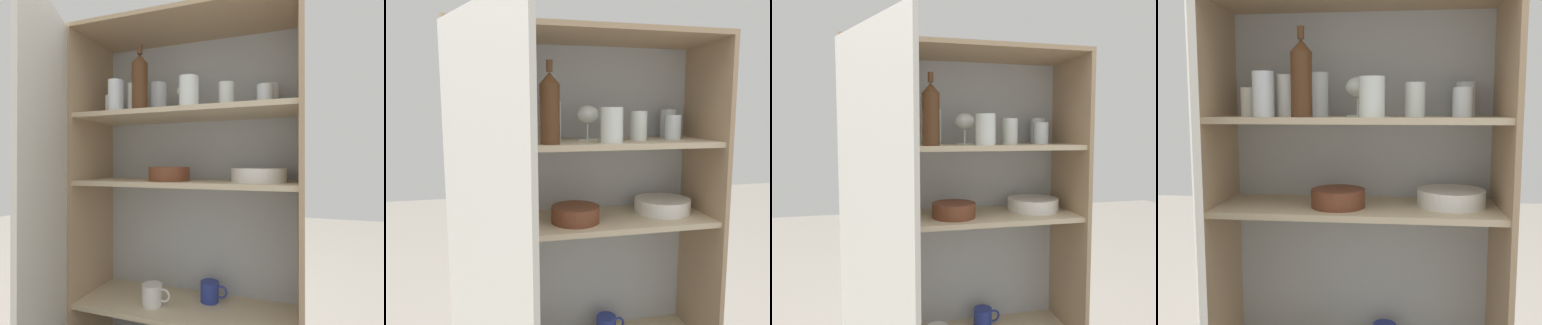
{
  "view_description": "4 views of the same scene",
  "coord_description": "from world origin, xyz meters",
  "views": [
    {
      "loc": [
        0.44,
        -1.03,
        0.85
      ],
      "look_at": [
        0.01,
        0.21,
        0.86
      ],
      "focal_mm": 28.0,
      "sensor_mm": 36.0,
      "label": 1
    },
    {
      "loc": [
        -0.34,
        -1.15,
        1.18
      ],
      "look_at": [
        -0.05,
        0.13,
        0.99
      ],
      "focal_mm": 35.0,
      "sensor_mm": 36.0,
      "label": 2
    },
    {
      "loc": [
        -0.35,
        -1.32,
        1.11
      ],
      "look_at": [
        -0.0,
        0.17,
        0.99
      ],
      "focal_mm": 35.0,
      "sensor_mm": 36.0,
      "label": 3
    },
    {
      "loc": [
        0.14,
        -1.28,
        1.1
      ],
      "look_at": [
        -0.02,
        0.14,
        0.92
      ],
      "focal_mm": 42.0,
      "sensor_mm": 36.0,
      "label": 4
    }
  ],
  "objects": [
    {
      "name": "shelf_board_upper",
      "position": [
        0.0,
        0.15,
        1.06
      ],
      "size": [
        0.9,
        0.31,
        0.02
      ],
      "primitive_type": "cube",
      "color": "beige"
    },
    {
      "name": "wine_bottle",
      "position": [
        -0.16,
        0.05,
        1.18
      ],
      "size": [
        0.07,
        0.07,
        0.27
      ],
      "color": "#4C2D19",
      "rests_on": "shelf_board_upper"
    },
    {
      "name": "mixing_bowl_large",
      "position": [
        -0.06,
        0.12,
        0.81
      ],
      "size": [
        0.17,
        0.17,
        0.06
      ],
      "color": "brown",
      "rests_on": "shelf_board_middle"
    },
    {
      "name": "cupboard_side_left",
      "position": [
        -0.46,
        0.15,
        0.71
      ],
      "size": [
        0.02,
        0.34,
        1.42
      ],
      "primitive_type": "cube",
      "color": "tan",
      "rests_on": "ground_plane"
    },
    {
      "name": "cupboard_back_panel",
      "position": [
        0.0,
        0.32,
        0.71
      ],
      "size": [
        0.94,
        0.02,
        1.42
      ],
      "primitive_type": "cube",
      "color": "#B2B7BC",
      "rests_on": "ground_plane"
    },
    {
      "name": "cupboard_side_right",
      "position": [
        0.46,
        0.15,
        0.71
      ],
      "size": [
        0.02,
        0.34,
        1.42
      ],
      "primitive_type": "cube",
      "color": "tan",
      "rests_on": "ground_plane"
    },
    {
      "name": "shelf_board_middle",
      "position": [
        0.0,
        0.15,
        0.77
      ],
      "size": [
        0.9,
        0.31,
        0.02
      ],
      "primitive_type": "cube",
      "color": "beige"
    },
    {
      "name": "wine_glass_0",
      "position": [
        -0.0,
        0.18,
        1.16
      ],
      "size": [
        0.08,
        0.08,
        0.13
      ],
      "color": "white",
      "rests_on": "shelf_board_upper"
    },
    {
      "name": "tumbler_glass_7",
      "position": [
        0.18,
        0.14,
        1.12
      ],
      "size": [
        0.06,
        0.06,
        0.11
      ],
      "color": "white",
      "rests_on": "shelf_board_upper"
    },
    {
      "name": "tumbler_glass_2",
      "position": [
        0.35,
        0.25,
        1.12
      ],
      "size": [
        0.06,
        0.06,
        0.11
      ],
      "color": "white",
      "rests_on": "shelf_board_upper"
    },
    {
      "name": "tumbler_glass_3",
      "position": [
        -0.28,
        0.07,
        1.14
      ],
      "size": [
        0.07,
        0.07,
        0.14
      ],
      "color": "white",
      "rests_on": "shelf_board_upper"
    },
    {
      "name": "tumbler_glass_6",
      "position": [
        -0.14,
        0.18,
        1.14
      ],
      "size": [
        0.08,
        0.08,
        0.14
      ],
      "color": "white",
      "rests_on": "shelf_board_upper"
    },
    {
      "name": "tumbler_glass_4",
      "position": [
        0.05,
        0.06,
        1.13
      ],
      "size": [
        0.08,
        0.08,
        0.12
      ],
      "color": "white",
      "rests_on": "shelf_board_upper"
    },
    {
      "name": "cupboard_door",
      "position": [
        -0.37,
        -0.23,
        0.71
      ],
      "size": [
        0.22,
        0.43,
        1.42
      ],
      "color": "silver",
      "rests_on": "ground_plane"
    },
    {
      "name": "tumbler_glass_5",
      "position": [
        0.33,
        0.16,
        1.11
      ],
      "size": [
        0.06,
        0.06,
        0.09
      ],
      "color": "white",
      "rests_on": "shelf_board_upper"
    },
    {
      "name": "tumbler_glass_0",
      "position": [
        -0.35,
        0.14,
        1.11
      ],
      "size": [
        0.07,
        0.07,
        0.09
      ],
      "color": "white",
      "rests_on": "shelf_board_upper"
    },
    {
      "name": "plate_stack_white",
      "position": [
        0.3,
        0.18,
        0.81
      ],
      "size": [
        0.22,
        0.22,
        0.05
      ],
      "color": "white",
      "rests_on": "shelf_board_middle"
    },
    {
      "name": "tumbler_glass_1",
      "position": [
        -0.22,
        0.13,
        1.13
      ],
      "size": [
        0.08,
        0.08,
        0.13
      ],
      "color": "white",
      "rests_on": "shelf_board_upper"
    }
  ]
}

